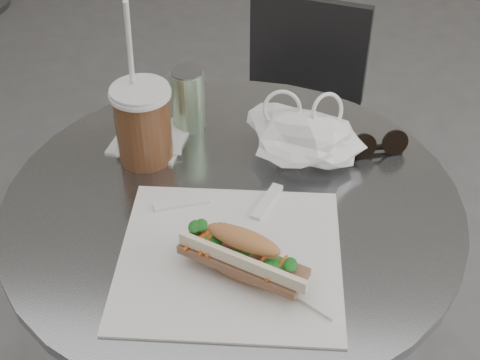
# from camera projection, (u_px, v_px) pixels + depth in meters

# --- Properties ---
(cafe_table) EXTENTS (0.76, 0.76, 0.74)m
(cafe_table) POSITION_uv_depth(u_px,v_px,m) (233.00, 307.00, 1.28)
(cafe_table) COLOR slate
(cafe_table) RESTS_ON ground
(chair_far) EXTENTS (0.40, 0.44, 0.76)m
(chair_far) POSITION_uv_depth(u_px,v_px,m) (287.00, 164.00, 1.83)
(chair_far) COLOR #2C2C2F
(chair_far) RESTS_ON ground
(sandwich_paper) EXTENTS (0.34, 0.33, 0.00)m
(sandwich_paper) POSITION_uv_depth(u_px,v_px,m) (230.00, 258.00, 1.00)
(sandwich_paper) COLOR white
(sandwich_paper) RESTS_ON cafe_table
(banh_mi) EXTENTS (0.25, 0.17, 0.08)m
(banh_mi) POSITION_uv_depth(u_px,v_px,m) (243.00, 256.00, 0.95)
(banh_mi) COLOR #BA7546
(banh_mi) RESTS_ON sandwich_paper
(iced_coffee) EXTENTS (0.11, 0.11, 0.30)m
(iced_coffee) POSITION_uv_depth(u_px,v_px,m) (143.00, 123.00, 1.15)
(iced_coffee) COLOR brown
(iced_coffee) RESTS_ON cafe_table
(sunglasses) EXTENTS (0.11, 0.05, 0.05)m
(sunglasses) POSITION_uv_depth(u_px,v_px,m) (378.00, 146.00, 1.19)
(sunglasses) COLOR black
(sunglasses) RESTS_ON cafe_table
(plastic_bag) EXTENTS (0.23, 0.20, 0.09)m
(plastic_bag) POSITION_uv_depth(u_px,v_px,m) (303.00, 140.00, 1.15)
(plastic_bag) COLOR white
(plastic_bag) RESTS_ON cafe_table
(napkin_stack) EXTENTS (0.14, 0.14, 0.01)m
(napkin_stack) POSITION_uv_depth(u_px,v_px,m) (150.00, 138.00, 1.23)
(napkin_stack) COLOR white
(napkin_stack) RESTS_ON cafe_table
(drink_can) EXTENTS (0.06, 0.06, 0.12)m
(drink_can) POSITION_uv_depth(u_px,v_px,m) (188.00, 99.00, 1.23)
(drink_can) COLOR #69A761
(drink_can) RESTS_ON cafe_table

